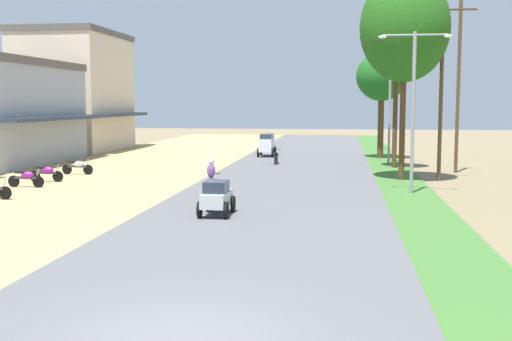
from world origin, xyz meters
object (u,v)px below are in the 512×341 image
Objects in this scene: median_tree_nearest at (405,28)px; car_van_white at (267,144)px; parked_motorbike_fifth at (47,172)px; motorbike_foreground_rider at (212,178)px; parked_motorbike_fourth at (26,177)px; median_tree_second at (396,56)px; parked_motorbike_sixth at (78,166)px; streetlamp_near at (413,100)px; streetlamp_far at (379,98)px; streetlamp_mid at (390,93)px; utility_pole_far at (441,82)px; median_tree_third at (382,77)px; car_hatchback_silver at (217,196)px; motorbike_ahead_second at (276,156)px; utility_pole_near at (458,84)px.

median_tree_nearest reaches higher than car_van_white.
parked_motorbike_fifth is 1.00× the size of motorbike_foreground_rider.
motorbike_foreground_rider is at bearing -89.74° from car_van_white.
median_tree_second is (18.08, 11.93, 6.37)m from parked_motorbike_fourth.
parked_motorbike_sixth is 18.83m from streetlamp_near.
parked_motorbike_sixth is at bearing 86.17° from parked_motorbike_fifth.
parked_motorbike_fourth is 32.98m from streetlamp_far.
median_tree_second reaches higher than parked_motorbike_fifth.
streetlamp_mid reaches higher than parked_motorbike_fifth.
streetlamp_mid is at bearing 102.31° from utility_pole_far.
median_tree_third reaches higher than car_hatchback_silver.
streetlamp_near reaches higher than parked_motorbike_sixth.
streetlamp_mid reaches higher than motorbike_ahead_second.
parked_motorbike_fourth is 1.00× the size of parked_motorbike_fifth.
parked_motorbike_fourth is 12.21m from car_hatchback_silver.
utility_pole_far is 4.11× the size of car_van_white.
parked_motorbike_fifth is (-0.05, 2.20, 0.00)m from parked_motorbike_fourth.
parked_motorbike_fourth is 23.59m from streetlamp_mid.
median_tree_third is (17.68, 16.71, 5.37)m from parked_motorbike_fifth.
utility_pole_near is (3.53, -4.72, 0.44)m from streetlamp_mid.
parked_motorbike_fifth is at bearing -93.83° from parked_motorbike_sixth.
streetlamp_near is at bearing -90.69° from median_tree_second.
streetlamp_near is at bearing -64.91° from car_van_white.
median_tree_second reaches higher than median_tree_third.
median_tree_nearest is at bearing -91.17° from median_tree_second.
car_van_white reaches higher than motorbike_ahead_second.
streetlamp_mid is 3.35× the size of car_van_white.
streetlamp_near is 14.24m from streetlamp_mid.
median_tree_second is at bearing 28.20° from parked_motorbike_fifth.
utility_pole_near reaches higher than motorbike_ahead_second.
streetlamp_far is at bearing 90.51° from median_tree_second.
streetlamp_mid reaches higher than parked_motorbike_fourth.
car_van_white is at bearing 64.02° from parked_motorbike_fourth.
median_tree_second is at bearing -38.87° from car_van_white.
streetlamp_far is at bearing 90.00° from streetlamp_mid.
car_van_white is at bearing 179.23° from median_tree_third.
streetlamp_far reaches higher than motorbike_foreground_rider.
parked_motorbike_fourth is 0.18× the size of utility_pole_near.
median_tree_second is at bearing -9.76° from motorbike_ahead_second.
parked_motorbike_fifth is 20.78m from utility_pole_far.
median_tree_nearest reaches higher than streetlamp_near.
median_tree_nearest is 6.35m from utility_pole_near.
motorbike_ahead_second is at bearing 51.34° from parked_motorbike_fourth.
utility_pole_near is (3.53, 4.52, -2.75)m from median_tree_nearest.
median_tree_nearest is 9.77m from streetlamp_mid.
parked_motorbike_fourth is at bearing -140.61° from streetlamp_mid.
median_tree_nearest is at bearing 17.03° from parked_motorbike_fourth.
median_tree_second is 0.86× the size of utility_pole_near.
motorbike_foreground_rider is (-8.58, -2.34, -3.34)m from streetlamp_near.
utility_pole_far is at bearing -84.83° from streetlamp_far.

